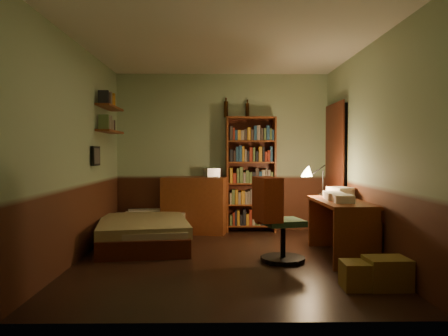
{
  "coord_description": "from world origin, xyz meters",
  "views": [
    {
      "loc": [
        -0.08,
        -5.27,
        1.29
      ],
      "look_at": [
        0.0,
        0.25,
        1.1
      ],
      "focal_mm": 35.0,
      "sensor_mm": 36.0,
      "label": 1
    }
  ],
  "objects_px": {
    "dresser": "(195,205)",
    "bookshelf": "(251,174)",
    "mini_stereo": "(213,172)",
    "office_chair": "(283,213)",
    "desk_lamp": "(323,171)",
    "desk": "(340,229)",
    "cardboard_box_b": "(361,275)",
    "cardboard_box_a": "(387,273)",
    "bed": "(146,221)"
  },
  "relations": [
    {
      "from": "bookshelf",
      "to": "dresser",
      "type": "bearing_deg",
      "value": -177.65
    },
    {
      "from": "dresser",
      "to": "cardboard_box_a",
      "type": "distance_m",
      "value": 3.56
    },
    {
      "from": "bed",
      "to": "desk_lamp",
      "type": "xyz_separation_m",
      "value": [
        2.49,
        -0.24,
        0.72
      ]
    },
    {
      "from": "bookshelf",
      "to": "office_chair",
      "type": "xyz_separation_m",
      "value": [
        0.23,
        -1.99,
        -0.36
      ]
    },
    {
      "from": "desk",
      "to": "office_chair",
      "type": "relative_size",
      "value": 1.14
    },
    {
      "from": "bed",
      "to": "desk_lamp",
      "type": "distance_m",
      "value": 2.61
    },
    {
      "from": "bed",
      "to": "cardboard_box_b",
      "type": "distance_m",
      "value": 3.23
    },
    {
      "from": "mini_stereo",
      "to": "cardboard_box_b",
      "type": "xyz_separation_m",
      "value": [
        1.44,
        -3.07,
        -0.84
      ]
    },
    {
      "from": "bookshelf",
      "to": "cardboard_box_a",
      "type": "xyz_separation_m",
      "value": [
        1.07,
        -3.04,
        -0.79
      ]
    },
    {
      "from": "dresser",
      "to": "office_chair",
      "type": "height_order",
      "value": "office_chair"
    },
    {
      "from": "bed",
      "to": "desk",
      "type": "distance_m",
      "value": 2.71
    },
    {
      "from": "cardboard_box_a",
      "to": "office_chair",
      "type": "bearing_deg",
      "value": 128.65
    },
    {
      "from": "bed",
      "to": "mini_stereo",
      "type": "bearing_deg",
      "value": 36.02
    },
    {
      "from": "desk",
      "to": "bookshelf",
      "type": "bearing_deg",
      "value": 117.71
    },
    {
      "from": "bed",
      "to": "mini_stereo",
      "type": "height_order",
      "value": "mini_stereo"
    },
    {
      "from": "desk_lamp",
      "to": "office_chair",
      "type": "bearing_deg",
      "value": -117.36
    },
    {
      "from": "cardboard_box_a",
      "to": "desk_lamp",
      "type": "bearing_deg",
      "value": 94.5
    },
    {
      "from": "cardboard_box_a",
      "to": "dresser",
      "type": "bearing_deg",
      "value": 123.8
    },
    {
      "from": "mini_stereo",
      "to": "cardboard_box_a",
      "type": "xyz_separation_m",
      "value": [
        1.69,
        -3.08,
        -0.82
      ]
    },
    {
      "from": "desk",
      "to": "cardboard_box_b",
      "type": "relative_size",
      "value": 3.62
    },
    {
      "from": "desk_lamp",
      "to": "bookshelf",
      "type": "bearing_deg",
      "value": 140.09
    },
    {
      "from": "dresser",
      "to": "bookshelf",
      "type": "xyz_separation_m",
      "value": [
        0.91,
        0.09,
        0.49
      ]
    },
    {
      "from": "mini_stereo",
      "to": "office_chair",
      "type": "distance_m",
      "value": 2.24
    },
    {
      "from": "office_chair",
      "to": "cardboard_box_b",
      "type": "relative_size",
      "value": 3.17
    },
    {
      "from": "desk_lamp",
      "to": "dresser",
      "type": "bearing_deg",
      "value": 161.17
    },
    {
      "from": "office_chair",
      "to": "cardboard_box_b",
      "type": "xyz_separation_m",
      "value": [
        0.59,
        -1.04,
        -0.45
      ]
    },
    {
      "from": "dresser",
      "to": "mini_stereo",
      "type": "distance_m",
      "value": 0.61
    },
    {
      "from": "mini_stereo",
      "to": "cardboard_box_b",
      "type": "bearing_deg",
      "value": -86.02
    },
    {
      "from": "bookshelf",
      "to": "desk_lamp",
      "type": "distance_m",
      "value": 1.45
    },
    {
      "from": "desk",
      "to": "desk_lamp",
      "type": "distance_m",
      "value": 0.95
    },
    {
      "from": "cardboard_box_a",
      "to": "desk",
      "type": "bearing_deg",
      "value": 94.09
    },
    {
      "from": "dresser",
      "to": "desk",
      "type": "xyz_separation_m",
      "value": [
        1.89,
        -1.69,
        -0.1
      ]
    },
    {
      "from": "mini_stereo",
      "to": "desk_lamp",
      "type": "height_order",
      "value": "desk_lamp"
    },
    {
      "from": "dresser",
      "to": "desk_lamp",
      "type": "relative_size",
      "value": 1.53
    },
    {
      "from": "bookshelf",
      "to": "mini_stereo",
      "type": "bearing_deg",
      "value": 173.28
    },
    {
      "from": "desk",
      "to": "mini_stereo",
      "type": "bearing_deg",
      "value": 130.16
    },
    {
      "from": "bookshelf",
      "to": "desk",
      "type": "distance_m",
      "value": 2.11
    },
    {
      "from": "dresser",
      "to": "office_chair",
      "type": "xyz_separation_m",
      "value": [
        1.14,
        -1.91,
        0.12
      ]
    },
    {
      "from": "desk",
      "to": "cardboard_box_b",
      "type": "height_order",
      "value": "desk"
    },
    {
      "from": "bed",
      "to": "cardboard_box_a",
      "type": "distance_m",
      "value": 3.42
    },
    {
      "from": "mini_stereo",
      "to": "desk",
      "type": "height_order",
      "value": "mini_stereo"
    },
    {
      "from": "bed",
      "to": "cardboard_box_b",
      "type": "height_order",
      "value": "bed"
    },
    {
      "from": "desk",
      "to": "desk_lamp",
      "type": "bearing_deg",
      "value": 94.12
    },
    {
      "from": "desk",
      "to": "desk_lamp",
      "type": "relative_size",
      "value": 1.98
    },
    {
      "from": "cardboard_box_b",
      "to": "mini_stereo",
      "type": "bearing_deg",
      "value": 115.12
    },
    {
      "from": "desk",
      "to": "office_chair",
      "type": "distance_m",
      "value": 0.81
    },
    {
      "from": "bookshelf",
      "to": "desk_lamp",
      "type": "height_order",
      "value": "bookshelf"
    },
    {
      "from": "bed",
      "to": "dresser",
      "type": "bearing_deg",
      "value": 42.11
    },
    {
      "from": "office_chair",
      "to": "dresser",
      "type": "bearing_deg",
      "value": 107.07
    },
    {
      "from": "dresser",
      "to": "bookshelf",
      "type": "relative_size",
      "value": 0.54
    }
  ]
}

